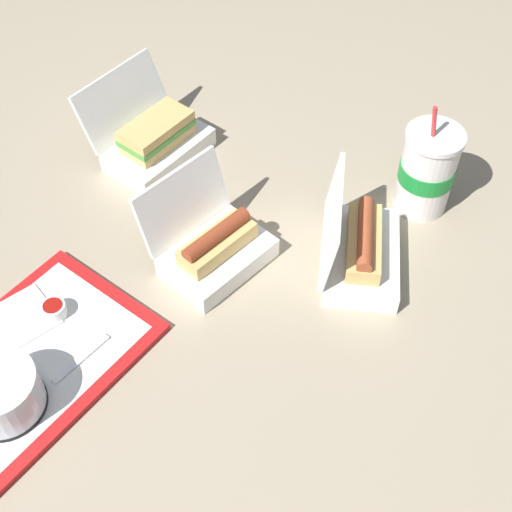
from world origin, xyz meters
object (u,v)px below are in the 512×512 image
Objects in this scene: food_tray at (30,362)px; clamshell_hotdog_right at (213,247)px; ketchup_cup at (54,309)px; clamshell_sandwich_corner at (154,139)px; plastic_fork at (81,358)px; cake_container at (1,394)px; clamshell_hotdog_front at (358,248)px; soda_cup_front at (427,170)px.

food_tray is 0.35m from clamshell_hotdog_right.
clamshell_sandwich_corner is (-0.41, -0.07, 0.02)m from ketchup_cup.
ketchup_cup reaches higher than plastic_fork.
clamshell_hotdog_right is (-0.23, 0.17, 0.01)m from ketchup_cup.
clamshell_sandwich_corner reaches higher than food_tray.
food_tray is 10.19× the size of ketchup_cup.
ketchup_cup is (-0.17, -0.04, -0.02)m from cake_container.
clamshell_sandwich_corner is at bearing -168.72° from cake_container.
plastic_fork is at bearing 19.53° from clamshell_sandwich_corner.
plastic_fork is at bearing 118.55° from food_tray.
plastic_fork is 0.49m from clamshell_hotdog_front.
food_tray is 0.08m from plastic_fork.
clamshell_hotdog_front reaches higher than clamshell_sandwich_corner.
food_tray is 0.57m from clamshell_hotdog_front.
soda_cup_front is (-0.31, 0.27, 0.04)m from clamshell_hotdog_right.
clamshell_sandwich_corner is at bearing -98.63° from clamshell_hotdog_front.
soda_cup_front is at bearing 150.49° from cake_container.
clamshell_hotdog_right is 0.41m from soda_cup_front.
food_tray is 1.71× the size of clamshell_hotdog_front.
ketchup_cup reaches higher than food_tray.
clamshell_hotdog_front is 1.04× the size of soda_cup_front.
cake_container is 0.53× the size of soda_cup_front.
ketchup_cup is 0.10m from plastic_fork.
ketchup_cup is 0.28m from clamshell_hotdog_right.
soda_cup_front is (-0.58, 0.35, 0.07)m from plastic_fork.
cake_container is (0.08, 0.02, 0.04)m from food_tray.
soda_cup_front reaches higher than food_tray.
clamshell_sandwich_corner is 0.53m from soda_cup_front.
clamshell_hotdog_front is (-0.43, 0.37, 0.03)m from food_tray.
plastic_fork is (-0.12, 0.05, -0.03)m from cake_container.
ketchup_cup is at bearing -48.72° from clamshell_hotdog_front.
cake_container is 0.41m from clamshell_hotdog_right.
clamshell_hotdog_right is (-0.28, 0.08, 0.02)m from plastic_fork.
clamshell_sandwich_corner reaches higher than cake_container.
ketchup_cup is 0.36× the size of plastic_fork.
clamshell_hotdog_front is at bearing 81.37° from clamshell_sandwich_corner.
clamshell_hotdog_right is at bearing -62.88° from clamshell_hotdog_front.
clamshell_hotdog_front is at bearing 145.54° from cake_container.
cake_container is at bearing -11.00° from plastic_fork.
food_tray is 3.37× the size of cake_container.
ketchup_cup is 0.18× the size of clamshell_hotdog_right.
soda_cup_front is at bearing 166.06° from clamshell_hotdog_front.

